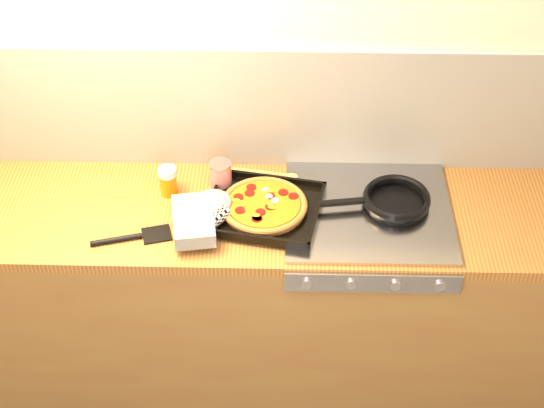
{
  "coord_description": "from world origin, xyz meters",
  "views": [
    {
      "loc": [
        0.16,
        -1.21,
        2.87
      ],
      "look_at": [
        0.1,
        1.08,
        0.95
      ],
      "focal_mm": 55.0,
      "sensor_mm": 36.0,
      "label": 1
    }
  ],
  "objects_px": {
    "frying_pan": "(395,200)",
    "pizza_on_tray": "(245,209)",
    "tomato_can": "(221,176)",
    "juice_glass": "(168,181)"
  },
  "relations": [
    {
      "from": "frying_pan",
      "to": "juice_glass",
      "type": "bearing_deg",
      "value": 175.6
    },
    {
      "from": "tomato_can",
      "to": "juice_glass",
      "type": "distance_m",
      "value": 0.19
    },
    {
      "from": "frying_pan",
      "to": "pizza_on_tray",
      "type": "bearing_deg",
      "value": -172.46
    },
    {
      "from": "pizza_on_tray",
      "to": "frying_pan",
      "type": "height_order",
      "value": "pizza_on_tray"
    },
    {
      "from": "juice_glass",
      "to": "frying_pan",
      "type": "bearing_deg",
      "value": -4.4
    },
    {
      "from": "tomato_can",
      "to": "juice_glass",
      "type": "relative_size",
      "value": 1.05
    },
    {
      "from": "pizza_on_tray",
      "to": "juice_glass",
      "type": "relative_size",
      "value": 4.94
    },
    {
      "from": "pizza_on_tray",
      "to": "juice_glass",
      "type": "bearing_deg",
      "value": 154.88
    },
    {
      "from": "pizza_on_tray",
      "to": "frying_pan",
      "type": "bearing_deg",
      "value": 7.54
    },
    {
      "from": "tomato_can",
      "to": "pizza_on_tray",
      "type": "bearing_deg",
      "value": -59.8
    }
  ]
}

